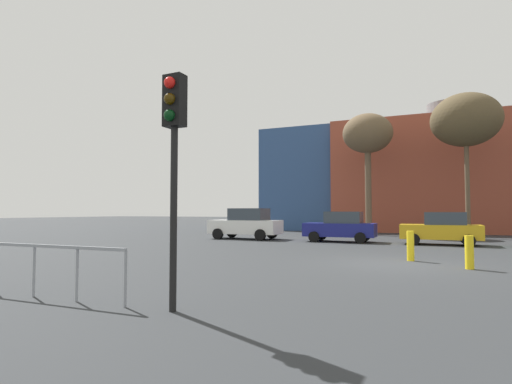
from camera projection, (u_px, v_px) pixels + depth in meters
The scene contains 11 objects.
ground_plane at pixel (397, 264), 12.79m from camera, with size 200.00×200.00×0.00m, color #2D3033.
building_backdrop at pixel (453, 178), 35.24m from camera, with size 32.38×12.24×11.20m.
parked_car_0 at pixel (246, 224), 24.55m from camera, with size 4.31×2.11×1.87m.
parked_car_1 at pixel (341, 227), 22.28m from camera, with size 3.87×1.90×1.67m.
parked_car_2 at pixel (441, 229), 20.29m from camera, with size 3.80×1.87×1.65m.
traffic_light_near_left at pixel (174, 136), 6.85m from camera, with size 0.37×0.37×4.03m.
bare_tree_0 at pixel (466, 120), 25.88m from camera, with size 4.29×4.29×9.31m.
bare_tree_2 at pixel (368, 135), 29.00m from camera, with size 3.55×3.55×8.75m.
bollard_yellow_0 at pixel (469, 252), 11.69m from camera, with size 0.24×0.24×0.98m, color yellow.
bollard_yellow_1 at pixel (410, 246), 13.66m from camera, with size 0.24×0.24×1.01m, color yellow.
pedestrian_railing at pixel (15, 255), 8.18m from camera, with size 5.77×0.06×1.03m.
Camera 1 is at (0.93, -13.61, 1.68)m, focal length 28.18 mm.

